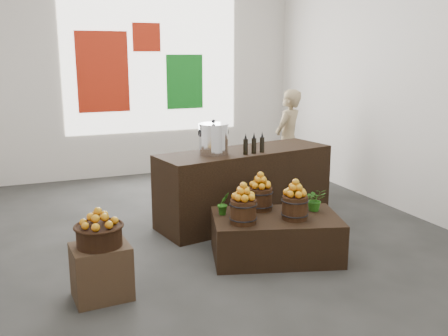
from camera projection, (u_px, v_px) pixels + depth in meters
name	position (u px, v px, depth m)	size (l,w,h in m)	color
ground	(203.00, 235.00, 6.25)	(7.00, 7.00, 0.00)	#3B3A38
back_wall	(136.00, 66.00, 8.96)	(6.00, 0.04, 4.00)	silver
back_opening	(153.00, 66.00, 9.05)	(3.20, 0.02, 2.40)	white
deco_red_left	(103.00, 72.00, 8.73)	(0.90, 0.04, 1.40)	#B0210D
deco_green_right	(185.00, 82.00, 9.33)	(0.70, 0.04, 1.00)	#12741C
deco_red_upper	(146.00, 37.00, 8.89)	(0.50, 0.04, 0.50)	#B0210D
crate	(101.00, 272.00, 4.60)	(0.51, 0.42, 0.51)	#493322
wicker_basket	(99.00, 236.00, 4.52)	(0.41, 0.41, 0.19)	black
apples_in_basket	(98.00, 217.00, 4.48)	(0.32, 0.32, 0.17)	#A62405
display_table	(276.00, 237.00, 5.53)	(1.38, 0.85, 0.48)	black
apple_bucket_front_left	(243.00, 212.00, 5.23)	(0.28, 0.28, 0.25)	#351B0E
apples_in_bucket_front_left	(243.00, 191.00, 5.18)	(0.21, 0.21, 0.19)	#A62405
apple_bucket_front_right	(295.00, 208.00, 5.36)	(0.28, 0.28, 0.25)	#351B0E
apples_in_bucket_front_right	(295.00, 188.00, 5.31)	(0.21, 0.21, 0.19)	#A62405
apple_bucket_rear	(260.00, 199.00, 5.68)	(0.28, 0.28, 0.25)	#351B0E
apples_in_bucket_rear	(260.00, 180.00, 5.63)	(0.21, 0.21, 0.19)	#A62405
herb_garnish_right	(315.00, 199.00, 5.64)	(0.24, 0.21, 0.26)	#215F14
herb_garnish_left	(224.00, 204.00, 5.51)	(0.14, 0.11, 0.25)	#215F14
counter	(245.00, 186.00, 6.68)	(2.39, 0.76, 0.98)	black
stock_pot_left	(214.00, 140.00, 6.27)	(0.37, 0.37, 0.37)	silver
oil_cruets	(256.00, 143.00, 6.35)	(0.26, 0.07, 0.27)	black
shopper	(288.00, 140.00, 8.21)	(0.60, 0.40, 1.66)	#9A845E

